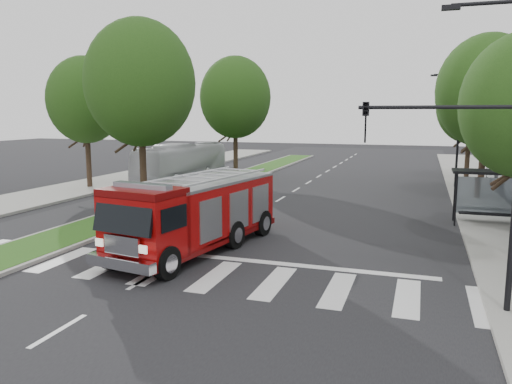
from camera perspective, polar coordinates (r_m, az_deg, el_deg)
ground at (r=19.89m, az=-6.62°, el=-6.37°), size 140.00×140.00×0.00m
sidewalk_right at (r=28.16m, az=26.93°, el=-2.59°), size 5.00×80.00×0.15m
sidewalk_left at (r=35.92m, az=-20.99°, el=0.09°), size 5.00×80.00×0.15m
median at (r=38.44m, az=-3.38°, el=1.22°), size 3.00×50.00×0.15m
bus_shelter at (r=25.87m, az=24.98°, el=1.01°), size 3.20×1.60×2.61m
tree_right_mid at (r=31.55m, az=24.90°, el=10.41°), size 5.60×5.60×9.72m
tree_right_far at (r=41.49m, az=23.34°, el=9.06°), size 5.00×5.00×8.73m
tree_median_near at (r=27.38m, az=-13.10°, el=12.02°), size 5.80×5.80×10.16m
tree_median_far at (r=39.98m, az=-2.38°, el=10.74°), size 5.60×5.60×9.72m
tree_left_mid at (r=36.81m, az=-18.92°, el=9.91°), size 5.20×5.20×9.16m
streetlight_right_near at (r=13.94m, az=24.41°, el=5.81°), size 4.08×0.22×8.00m
streetlight_right_far at (r=37.42m, az=21.94°, el=7.15°), size 2.11×0.20×8.00m
fire_engine at (r=19.28m, az=-6.81°, el=-2.47°), size 3.96×8.96×3.00m
city_bus at (r=39.54m, az=-8.46°, el=3.38°), size 3.19×10.67×2.93m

